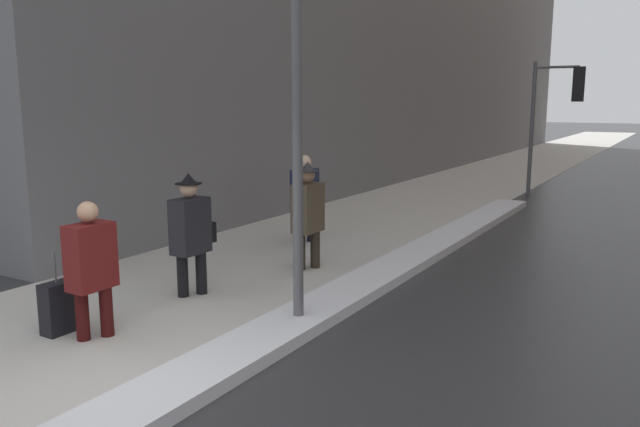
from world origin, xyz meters
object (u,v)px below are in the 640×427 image
object	(u,v)px
pedestrian_with_shoulder_bag	(191,230)
pedestrian_in_fedora	(308,211)
traffic_light_near	(561,100)
pedestrian_nearside	(91,264)
pedestrian_trailing	(305,195)
rolling_suitcase	(58,308)
lamp_post	(297,68)

from	to	relation	value
pedestrian_with_shoulder_bag	pedestrian_in_fedora	distance (m)	2.03
traffic_light_near	pedestrian_in_fedora	xyz separation A→B (m)	(-1.91, -9.69, -1.70)
pedestrian_nearside	pedestrian_in_fedora	bearing A→B (deg)	173.13
pedestrian_with_shoulder_bag	traffic_light_near	bearing A→B (deg)	168.47
pedestrian_trailing	rolling_suitcase	world-z (taller)	pedestrian_trailing
lamp_post	pedestrian_nearside	distance (m)	3.09
pedestrian_with_shoulder_bag	lamp_post	bearing A→B (deg)	82.71
pedestrian_in_fedora	rolling_suitcase	bearing A→B (deg)	-13.54
lamp_post	pedestrian_with_shoulder_bag	bearing A→B (deg)	171.89
traffic_light_near	pedestrian_in_fedora	world-z (taller)	traffic_light_near
traffic_light_near	pedestrian_nearside	bearing A→B (deg)	-107.25
lamp_post	traffic_light_near	distance (m)	11.91
pedestrian_nearside	pedestrian_with_shoulder_bag	bearing A→B (deg)	-174.65
traffic_light_near	rolling_suitcase	size ratio (longest dim) A/B	3.83
lamp_post	pedestrian_in_fedora	world-z (taller)	lamp_post
pedestrian_in_fedora	rolling_suitcase	world-z (taller)	pedestrian_in_fedora
pedestrian_trailing	rolling_suitcase	distance (m)	5.38
pedestrian_with_shoulder_bag	pedestrian_trailing	bearing A→B (deg)	-172.58
rolling_suitcase	lamp_post	bearing A→B (deg)	126.51
pedestrian_in_fedora	rolling_suitcase	distance (m)	3.95
pedestrian_nearside	pedestrian_with_shoulder_bag	size ratio (longest dim) A/B	0.92
pedestrian_with_shoulder_bag	pedestrian_trailing	size ratio (longest dim) A/B	1.02
pedestrian_nearside	rolling_suitcase	bearing A→B (deg)	-76.10
traffic_light_near	pedestrian_trailing	distance (m)	8.80
lamp_post	rolling_suitcase	distance (m)	3.79
pedestrian_nearside	rolling_suitcase	distance (m)	0.74
pedestrian_with_shoulder_bag	pedestrian_in_fedora	world-z (taller)	pedestrian_in_fedora
traffic_light_near	pedestrian_with_shoulder_bag	distance (m)	12.02
traffic_light_near	rolling_suitcase	xyz separation A→B (m)	(-2.88, -13.46, -2.32)
pedestrian_nearside	pedestrian_trailing	xyz separation A→B (m)	(-0.54, 5.24, 0.05)
pedestrian_in_fedora	rolling_suitcase	xyz separation A→B (m)	(-0.97, -3.78, -0.62)
pedestrian_nearside	rolling_suitcase	xyz separation A→B (m)	(-0.47, -0.11, -0.55)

